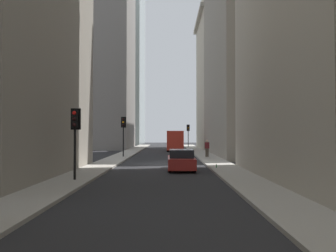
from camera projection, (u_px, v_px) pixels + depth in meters
ground_plane at (162, 163)px, 29.58m from camera, size 135.00×135.00×0.00m
sidewalk_right at (108, 163)px, 29.60m from camera, size 90.00×2.20×0.14m
sidewalk_left at (216, 163)px, 29.57m from camera, size 90.00×2.20×0.14m
building_left_midfar at (256, 24)px, 41.22m from camera, size 19.96×10.00×30.42m
building_left_far at (230, 78)px, 58.29m from camera, size 14.66×10.50×23.19m
building_right_far at (101, 51)px, 58.52m from camera, size 13.46×10.00×32.20m
glass_tower_distant at (113, 14)px, 83.62m from camera, size 18.38×14.00×61.25m
delivery_truck at (175, 141)px, 50.34m from camera, size 6.46×2.25×2.84m
sedan_red at (181, 161)px, 24.05m from camera, size 4.30×1.78×1.42m
traffic_light_foreground at (75, 127)px, 18.21m from camera, size 0.43×0.52×3.65m
traffic_light_midblock at (123, 127)px, 36.39m from camera, size 0.43×0.52×4.06m
traffic_light_far_junction at (188, 131)px, 61.14m from camera, size 0.43×0.52×3.88m
pedestrian at (207, 147)px, 36.06m from camera, size 0.26×0.44×1.72m
discarded_bottle at (216, 166)px, 24.52m from camera, size 0.07×0.07×0.27m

